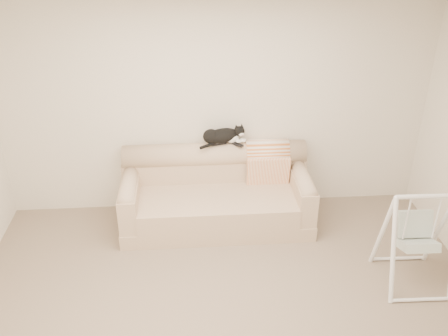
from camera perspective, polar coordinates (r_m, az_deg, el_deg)
name	(u,v)px	position (r m, az deg, el deg)	size (l,w,h in m)	color
ground_plane	(230,318)	(4.84, 0.67, -16.77)	(5.00, 5.00, 0.00)	#746654
room_shell	(231,175)	(3.90, 0.79, -0.86)	(5.04, 4.04, 2.60)	beige
sofa	(216,195)	(5.89, -0.89, -3.08)	(2.20, 0.93, 0.90)	tan
remote_a	(219,143)	(5.82, -0.62, 2.82)	(0.19, 0.10, 0.03)	black
remote_b	(237,144)	(5.81, 1.47, 2.74)	(0.15, 0.15, 0.02)	black
tuxedo_cat	(222,136)	(5.79, -0.17, 3.71)	(0.56, 0.33, 0.23)	black
throw_blanket	(267,156)	(5.96, 4.92, 1.38)	(0.51, 0.38, 0.58)	orange
baby_swing	(417,239)	(5.26, 21.17, -7.53)	(0.64, 0.68, 1.03)	white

